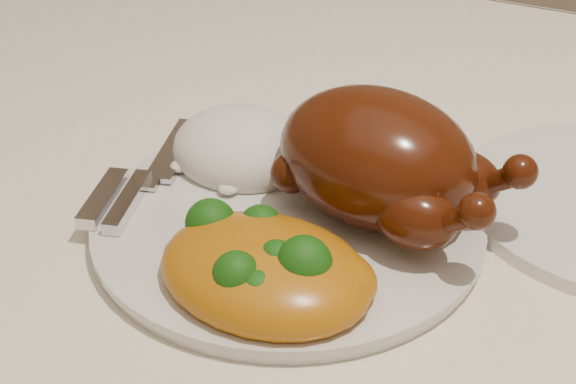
% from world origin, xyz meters
% --- Properties ---
extents(dining_table, '(1.60, 0.90, 0.76)m').
position_xyz_m(dining_table, '(0.00, 0.00, 0.67)').
color(dining_table, brown).
rests_on(dining_table, floor).
extents(tablecloth, '(1.73, 1.03, 0.18)m').
position_xyz_m(tablecloth, '(0.00, 0.00, 0.74)').
color(tablecloth, white).
rests_on(tablecloth, dining_table).
extents(dinner_plate, '(0.35, 0.35, 0.01)m').
position_xyz_m(dinner_plate, '(-0.07, -0.04, 0.77)').
color(dinner_plate, silver).
rests_on(dinner_plate, tablecloth).
extents(roast_chicken, '(0.19, 0.13, 0.09)m').
position_xyz_m(roast_chicken, '(-0.01, -0.01, 0.82)').
color(roast_chicken, '#4B1808').
rests_on(roast_chicken, dinner_plate).
extents(rice_mound, '(0.13, 0.12, 0.06)m').
position_xyz_m(rice_mound, '(-0.14, 0.01, 0.79)').
color(rice_mound, white).
rests_on(rice_mound, dinner_plate).
extents(mac_and_cheese, '(0.14, 0.11, 0.06)m').
position_xyz_m(mac_and_cheese, '(-0.04, -0.12, 0.79)').
color(mac_and_cheese, '#BF760C').
rests_on(mac_and_cheese, dinner_plate).
extents(cutlery, '(0.06, 0.17, 0.01)m').
position_xyz_m(cutlery, '(-0.18, -0.07, 0.79)').
color(cutlery, silver).
rests_on(cutlery, dinner_plate).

